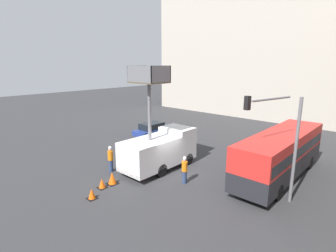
{
  "coord_description": "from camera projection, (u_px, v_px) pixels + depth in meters",
  "views": [
    {
      "loc": [
        11.52,
        -13.02,
        7.74
      ],
      "look_at": [
        -1.46,
        1.19,
        3.14
      ],
      "focal_mm": 28.0,
      "sensor_mm": 36.0,
      "label": 1
    }
  ],
  "objects": [
    {
      "name": "road_worker_near_truck",
      "position": [
        111.0,
        159.0,
        19.09
      ],
      "size": [
        0.38,
        0.38,
        1.94
      ],
      "rotation": [
        0.0,
        0.0,
        3.1
      ],
      "color": "navy",
      "rests_on": "ground_plane"
    },
    {
      "name": "city_bus",
      "position": [
        281.0,
        152.0,
        17.87
      ],
      "size": [
        2.54,
        10.26,
        3.19
      ],
      "rotation": [
        0.0,
        0.0,
        1.4
      ],
      "color": "#232328",
      "rests_on": "ground_plane"
    },
    {
      "name": "road_worker_directing",
      "position": [
        185.0,
        170.0,
        17.21
      ],
      "size": [
        0.38,
        0.38,
        1.86
      ],
      "rotation": [
        0.0,
        0.0,
        6.2
      ],
      "color": "navy",
      "rests_on": "ground_plane"
    },
    {
      "name": "parked_car_curbside",
      "position": [
        153.0,
        129.0,
        28.66
      ],
      "size": [
        1.83,
        4.53,
        1.48
      ],
      "color": "navy",
      "rests_on": "ground_plane"
    },
    {
      "name": "traffic_cone_near_truck",
      "position": [
        102.0,
        184.0,
        16.67
      ],
      "size": [
        0.55,
        0.55,
        0.63
      ],
      "color": "black",
      "rests_on": "ground_plane"
    },
    {
      "name": "ground_plane",
      "position": [
        172.0,
        175.0,
        18.71
      ],
      "size": [
        120.0,
        120.0,
        0.0
      ],
      "primitive_type": "plane",
      "color": "#333335"
    },
    {
      "name": "building_backdrop_far",
      "position": [
        303.0,
        48.0,
        35.8
      ],
      "size": [
        44.0,
        10.0,
        19.64
      ],
      "color": "#BCB2A3",
      "rests_on": "ground_plane"
    },
    {
      "name": "traffic_cone_far_side",
      "position": [
        92.0,
        194.0,
        15.34
      ],
      "size": [
        0.56,
        0.56,
        0.63
      ],
      "color": "black",
      "rests_on": "ground_plane"
    },
    {
      "name": "traffic_light_pole",
      "position": [
        277.0,
        128.0,
        15.17
      ],
      "size": [
        3.68,
        3.42,
        6.04
      ],
      "color": "slate",
      "rests_on": "ground_plane"
    },
    {
      "name": "traffic_cone_mid_road",
      "position": [
        112.0,
        178.0,
        17.23
      ],
      "size": [
        0.69,
        0.69,
        0.79
      ],
      "color": "black",
      "rests_on": "ground_plane"
    },
    {
      "name": "utility_truck",
      "position": [
        160.0,
        147.0,
        19.47
      ],
      "size": [
        2.48,
        6.04,
        7.62
      ],
      "color": "white",
      "rests_on": "ground_plane"
    }
  ]
}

